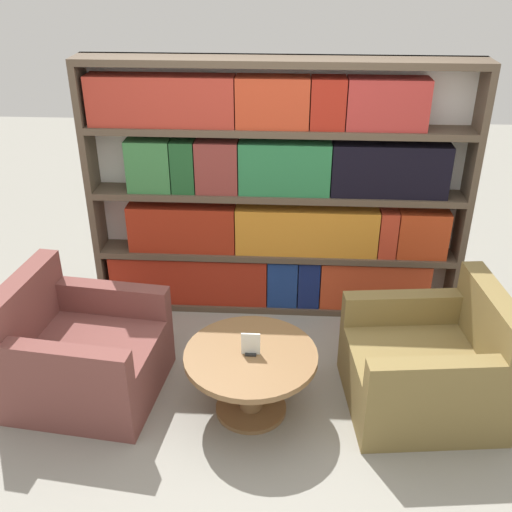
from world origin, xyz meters
name	(u,v)px	position (x,y,z in m)	size (l,w,h in m)	color
ground_plane	(269,421)	(0.00, 0.00, 0.00)	(14.00, 14.00, 0.00)	gray
bookshelf	(276,198)	(-0.01, 1.38, 0.96)	(2.87, 0.30, 2.00)	silver
armchair_left	(81,356)	(-1.25, 0.23, 0.29)	(1.01, 0.94, 0.83)	brown
armchair_right	(428,368)	(1.01, 0.23, 0.29)	(1.00, 0.94, 0.83)	olive
coffee_table	(251,370)	(-0.12, 0.10, 0.32)	(0.83, 0.83, 0.45)	brown
table_sign	(251,345)	(-0.12, 0.10, 0.52)	(0.12, 0.06, 0.15)	black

